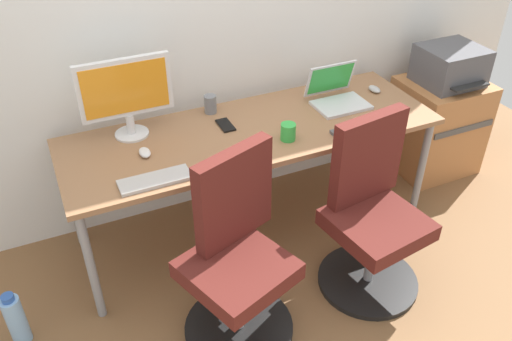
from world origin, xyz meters
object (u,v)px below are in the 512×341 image
Objects in this scene: side_cabinet at (437,126)px; open_laptop at (337,94)px; coffee_mug at (288,132)px; office_chair_left at (237,259)px; water_bottle_on_floor at (16,319)px; desktop_monitor at (126,93)px; printer at (450,66)px; office_chair_right at (371,216)px.

side_cabinet is 2.11× the size of open_laptop.
side_cabinet is at bearing 11.60° from coffee_mug.
water_bottle_on_floor is (-1.01, 0.33, -0.28)m from office_chair_left.
coffee_mug is at bearing -27.77° from desktop_monitor.
office_chair_left is 1.02m from desktop_monitor.
side_cabinet is at bearing 0.97° from open_laptop.
office_chair_left is at bearing -158.32° from side_cabinet.
open_laptop is at bearing -179.09° from printer.
coffee_mug is (1.50, 0.12, 0.60)m from water_bottle_on_floor.
water_bottle_on_floor is at bearing -172.11° from side_cabinet.
office_chair_left is 1.44× the size of side_cabinet.
coffee_mug is at bearing 42.43° from office_chair_left.
office_chair_left is 2.35× the size of printer.
printer is at bearing 11.56° from coffee_mug.
coffee_mug reaches higher than side_cabinet.
desktop_monitor is (-1.00, 0.83, 0.53)m from office_chair_right.
office_chair_right reaches higher than water_bottle_on_floor.
office_chair_right is (0.75, 0.00, 0.00)m from office_chair_left.
printer reaches higher than coffee_mug.
office_chair_left is at bearing -143.31° from open_laptop.
water_bottle_on_floor is 0.65× the size of desktop_monitor.
printer reaches higher than water_bottle_on_floor.
printer is at bearing -3.38° from desktop_monitor.
side_cabinet is at bearing 34.27° from office_chair_right.
open_laptop reaches higher than printer.
coffee_mug is (-0.45, -0.25, -0.01)m from open_laptop.
office_chair_left is 10.22× the size of coffee_mug.
coffee_mug is (0.74, -0.39, -0.20)m from desktop_monitor.
office_chair_left reaches higher than water_bottle_on_floor.
open_laptop is 0.52m from coffee_mug.
printer is (1.04, 0.71, 0.35)m from office_chair_right.
side_cabinet is at bearing 21.68° from office_chair_left.
desktop_monitor reaches higher than water_bottle_on_floor.
printer is 2.06m from desktop_monitor.
desktop_monitor is at bearing 152.23° from coffee_mug.
water_bottle_on_floor is 3.37× the size of coffee_mug.
desktop_monitor is at bearing 33.84° from water_bottle_on_floor.
desktop_monitor is 1.55× the size of open_laptop.
side_cabinet reaches higher than water_bottle_on_floor.
desktop_monitor reaches higher than office_chair_left.
office_chair_left is 1.00× the size of office_chair_right.
office_chair_left reaches higher than coffee_mug.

